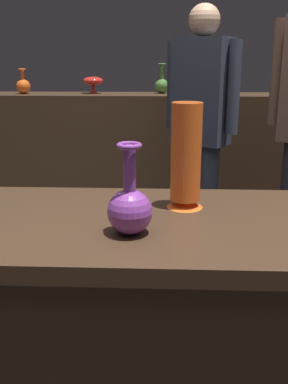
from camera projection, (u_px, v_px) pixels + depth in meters
name	position (u px, v px, depth m)	size (l,w,h in m)	color
display_plinth	(156.00, 336.00, 1.43)	(1.20, 0.64, 0.80)	#382619
back_display_shelf	(161.00, 158.00, 3.50)	(2.60, 0.40, 0.99)	#422D1E
vase_centerpiece	(130.00, 207.00, 1.19)	(0.12, 0.12, 0.25)	#7A388E
vase_tall_behind	(186.00, 158.00, 1.37)	(0.11, 0.11, 0.33)	#E55B1E
shelf_vase_right	(233.00, 87.00, 3.25)	(0.10, 0.10, 0.08)	#477A38
shelf_vase_left	(93.00, 81.00, 3.39)	(0.16, 0.16, 0.12)	red
shelf_vase_center	(162.00, 84.00, 3.41)	(0.11, 0.11, 0.22)	#477A38
shelf_vase_far_left	(23.00, 85.00, 3.36)	(0.11, 0.11, 0.18)	#E55B1E
visitor_center_back	(201.00, 120.00, 2.64)	(0.40, 0.33, 1.54)	#333847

